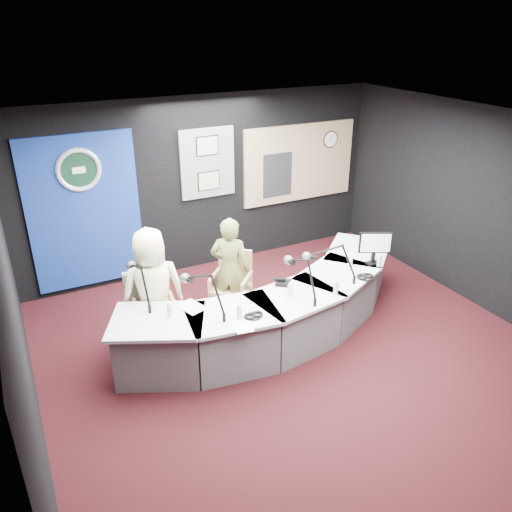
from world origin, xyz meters
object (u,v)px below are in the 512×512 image
broadcast_desk (275,311)px  armchair_left (155,314)px  armchair_right (231,285)px  person_woman (230,269)px  person_man (153,290)px

broadcast_desk → armchair_left: 1.53m
armchair_right → person_woman: 0.23m
armchair_left → armchair_right: armchair_right is taller
armchair_left → armchair_right: size_ratio=0.90×
armchair_right → person_man: 1.18m
armchair_right → person_woman: size_ratio=0.69×
armchair_right → person_man: size_ratio=0.64×
armchair_left → person_man: (0.00, 0.00, 0.34)m
armchair_right → person_woman: (0.00, 0.00, 0.23)m
person_man → armchair_right: bearing=-166.4°
armchair_left → broadcast_desk: bearing=-12.4°
broadcast_desk → person_man: (-1.44, 0.50, 0.43)m
armchair_right → person_woman: bearing=0.0°
armchair_left → person_woman: size_ratio=0.62×
person_man → armchair_left: bearing=-0.0°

